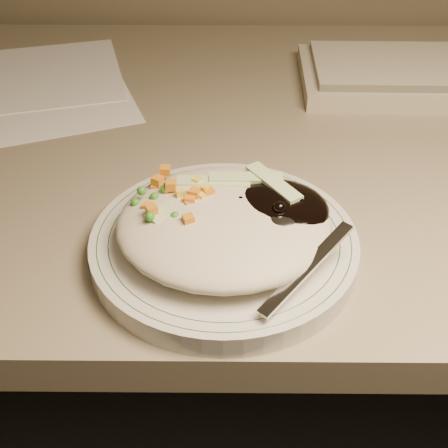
{
  "coord_description": "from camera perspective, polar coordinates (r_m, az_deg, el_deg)",
  "views": [
    {
      "loc": [
        -0.08,
        0.72,
        1.13
      ],
      "look_at": [
        -0.08,
        1.16,
        0.78
      ],
      "focal_mm": 50.0,
      "sensor_mm": 36.0,
      "label": 1
    }
  ],
  "objects": [
    {
      "name": "desk",
      "position": [
        0.89,
        5.4,
        -2.91
      ],
      "size": [
        1.4,
        0.7,
        0.74
      ],
      "color": "#7E735B",
      "rests_on": "ground"
    },
    {
      "name": "plate_rim",
      "position": [
        0.57,
        0.0,
        -1.26
      ],
      "size": [
        0.23,
        0.23,
        0.0
      ],
      "color": "#144723",
      "rests_on": "plate"
    },
    {
      "name": "plate",
      "position": [
        0.58,
        0.0,
        -2.02
      ],
      "size": [
        0.25,
        0.25,
        0.02
      ],
      "primitive_type": "cylinder",
      "color": "silver",
      "rests_on": "desk"
    },
    {
      "name": "meal",
      "position": [
        0.56,
        0.44,
        0.4
      ],
      "size": [
        0.21,
        0.19,
        0.05
      ],
      "color": "#C0B59C",
      "rests_on": "plate"
    },
    {
      "name": "papers",
      "position": [
        0.91,
        -18.75,
        11.45
      ],
      "size": [
        0.37,
        0.36,
        0.0
      ],
      "color": "white",
      "rests_on": "desk"
    }
  ]
}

